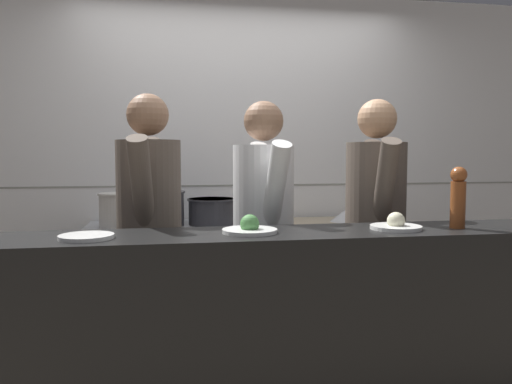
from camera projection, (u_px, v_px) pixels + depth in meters
name	position (u px, v px, depth m)	size (l,w,h in m)	color
wall_back_tiled	(240.00, 165.00, 3.82)	(8.00, 0.06, 2.60)	white
oven_range	(167.00, 292.00, 3.40)	(1.09, 0.71, 0.90)	#232326
prep_counter	(324.00, 285.00, 3.59)	(1.05, 0.65, 0.90)	gray
pass_counter	(286.00, 341.00, 2.33)	(2.71, 0.45, 1.03)	black
stock_pot	(117.00, 210.00, 3.25)	(0.24, 0.24, 0.23)	beige
sauce_pot	(162.00, 208.00, 3.39)	(0.31, 0.31, 0.24)	#2D2D33
braising_pot	(212.00, 211.00, 3.46)	(0.34, 0.34, 0.18)	#2D2D33
mixing_bowl_steel	(346.00, 216.00, 3.61)	(0.22, 0.22, 0.09)	#B7BABF
plated_dish_main	(86.00, 237.00, 2.10)	(0.23, 0.23, 0.02)	white
plated_dish_appetiser	(250.00, 228.00, 2.26)	(0.25, 0.25, 0.09)	white
plated_dish_dessert	(396.00, 225.00, 2.37)	(0.24, 0.24, 0.08)	white
pepper_mill	(458.00, 196.00, 2.40)	(0.08, 0.08, 0.30)	brown
chef_head_cook	(150.00, 234.00, 2.73)	(0.39, 0.75, 1.71)	black
chef_sous	(263.00, 234.00, 2.82)	(0.38, 0.74, 1.68)	black
chef_line	(375.00, 230.00, 2.91)	(0.40, 0.75, 1.70)	black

